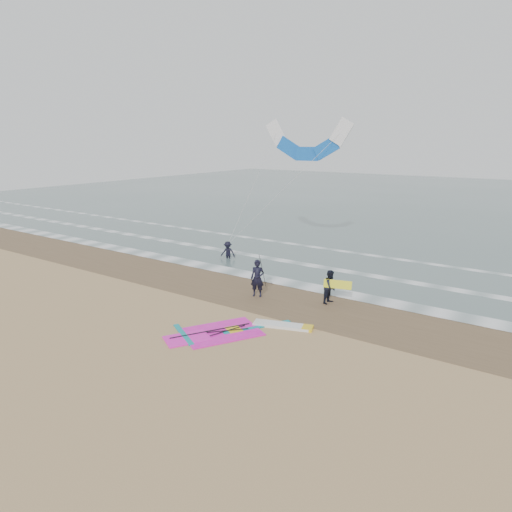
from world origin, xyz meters
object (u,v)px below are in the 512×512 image
Objects in this scene: person_wading at (228,248)px; person_standing at (257,278)px; person_walking at (330,287)px; surf_kite at (307,143)px; windsurf_rig at (238,331)px.

person_standing is at bearing -58.50° from person_wading.
surf_kite is (-5.44, 7.42, 6.49)m from person_walking.
person_walking is at bearing -40.12° from person_wading.
windsurf_rig is 11.62m from person_wading.
person_standing is at bearing -76.42° from surf_kite.
windsurf_rig is 3.39× the size of person_wading.
person_wading is at bearing 129.85° from windsurf_rig.
surf_kite is at bearing 27.79° from person_wading.
person_wading is (-5.69, 4.95, -0.18)m from person_standing.
person_wading is (-9.05, 3.77, -0.05)m from person_walking.
windsurf_rig is 3.17× the size of person_walking.
person_wading is at bearing 118.82° from person_standing.
person_walking is 0.20× the size of surf_kite.
windsurf_rig is 0.65× the size of surf_kite.
person_walking reaches higher than person_wading.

